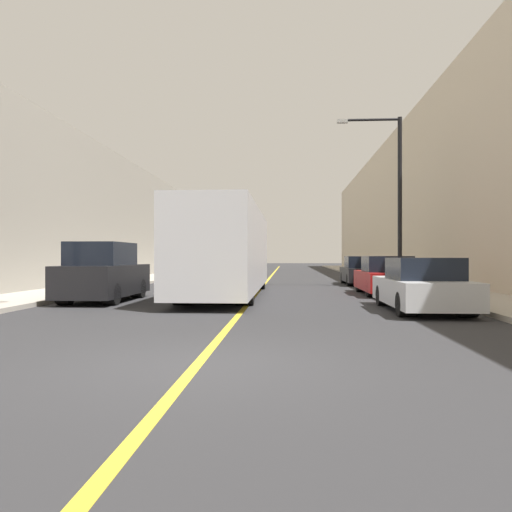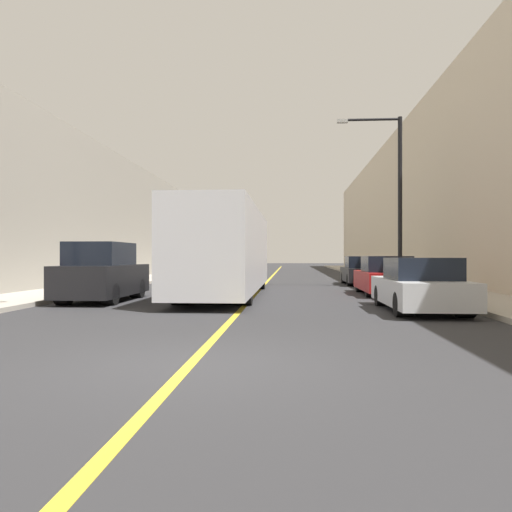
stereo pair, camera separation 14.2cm
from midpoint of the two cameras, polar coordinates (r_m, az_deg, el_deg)
The scene contains 12 objects.
ground_plane at distance 7.10m, azimuth -7.05°, elevation -12.29°, with size 200.00×200.00×0.00m, color #2D2D30.
sidewalk_left at distance 37.91m, azimuth -9.69°, elevation -2.19°, with size 2.82×72.00×0.14m, color #B2AA9E.
sidewalk_right at distance 37.37m, azimuth 13.72°, elevation -2.22°, with size 2.82×72.00×0.14m, color #B2AA9E.
building_row_left at distance 38.90m, azimuth -14.59°, elevation 3.47°, with size 4.00×72.00×7.74m, color gray.
building_row_right at distance 38.26m, azimuth 18.79°, elevation 5.78°, with size 4.00×72.00×10.73m, color beige.
road_center_line at distance 36.86m, azimuth 1.93°, elevation -2.35°, with size 0.16×72.00×0.01m, color gold.
bus at distance 19.08m, azimuth -3.08°, elevation 0.67°, with size 2.47×12.07×3.25m.
parked_suv_left at distance 17.43m, azimuth -16.91°, elevation -2.01°, with size 1.87×4.42×1.96m.
car_right_near at distance 14.39m, azimuth 18.51°, elevation -3.38°, with size 1.90×4.52×1.46m.
car_right_mid at distance 20.15m, azimuth 14.76°, elevation -2.37°, with size 1.89×4.42×1.51m.
car_right_far at distance 26.81m, azimuth 12.08°, elevation -1.79°, with size 1.76×4.29×1.50m.
street_lamp_right at distance 24.53m, azimuth 15.66°, elevation 7.44°, with size 3.04×0.24×7.92m.
Camera 2 is at (1.40, -6.80, 1.51)m, focal length 35.00 mm.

